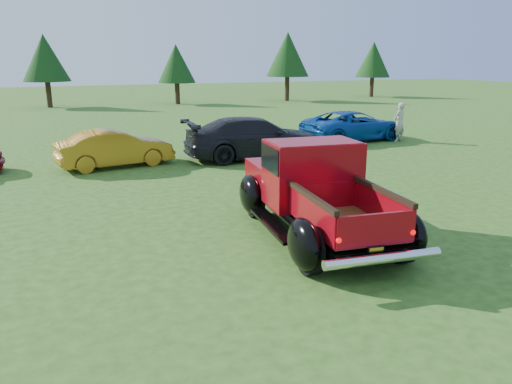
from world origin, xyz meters
The scene contains 10 objects.
ground centered at (0.00, 0.00, 0.00)m, with size 120.00×120.00×0.00m, color #2B4F16.
tree_mid_left centered at (-3.00, 31.00, 3.38)m, with size 3.20×3.20×5.00m.
tree_mid_right centered at (6.00, 30.00, 2.97)m, with size 2.82×2.82×4.40m.
tree_east centered at (15.00, 29.50, 3.66)m, with size 3.46×3.46×5.40m.
tree_far_east centered at (24.00, 30.50, 3.25)m, with size 3.07×3.07×4.80m.
pickup_truck centered at (1.28, 0.83, 0.87)m, with size 2.80×5.12×1.83m.
show_car_yellow centered at (-1.50, 8.66, 0.60)m, with size 1.26×3.61×1.19m, color #AE7117.
show_car_grey centered at (3.19, 8.23, 0.71)m, with size 2.00×4.92×1.43m, color black.
show_car_blue centered at (8.50, 10.16, 0.63)m, with size 2.08×4.50×1.25m, color #0D4094.
spectator centered at (10.13, 9.23, 0.80)m, with size 0.59×0.39×1.61m, color #A9A693.
Camera 1 is at (-3.50, -7.60, 3.39)m, focal length 35.00 mm.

